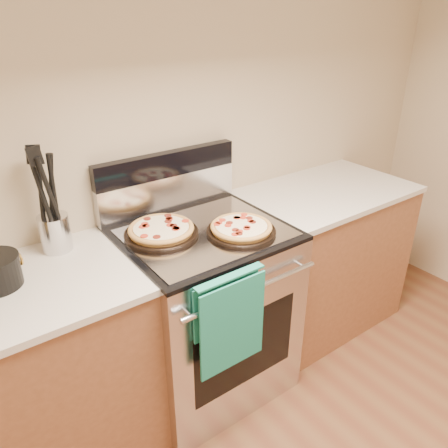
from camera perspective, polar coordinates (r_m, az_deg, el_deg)
wall_back at (r=2.17m, az=-8.30°, el=12.78°), size 4.00×0.00×4.00m
range_body at (r=2.29m, az=-2.55°, el=-11.41°), size 0.76×0.68×0.90m
oven_window at (r=2.08m, az=2.78°, el=-16.00°), size 0.56×0.01×0.40m
cooktop at (r=2.04m, az=-2.81°, el=-1.14°), size 0.76×0.68×0.02m
backsplash_lower at (r=2.24m, az=-7.25°, el=4.12°), size 0.76×0.06×0.18m
backsplash_upper at (r=2.19m, az=-7.48°, el=7.76°), size 0.76×0.06×0.12m
oven_handle at (r=1.84m, az=3.81°, el=-8.58°), size 0.70×0.03×0.03m
dish_towel at (r=1.84m, az=0.75°, el=-12.42°), size 0.32×0.05×0.42m
foil_sheet at (r=2.01m, az=-2.34°, el=-1.13°), size 0.70×0.55×0.01m
cabinet_left at (r=2.10m, az=-24.72°, el=-18.93°), size 1.00×0.62×0.88m
cabinet_right at (r=2.80m, az=12.30°, el=-4.52°), size 1.00×0.62×0.88m
countertop_right at (r=2.60m, az=13.25°, el=4.12°), size 1.02×0.64×0.03m
pepperoni_pizza_back at (r=1.99m, az=-8.20°, el=-0.86°), size 0.41×0.41×0.04m
pepperoni_pizza_front at (r=1.99m, az=2.26°, el=-0.61°), size 0.39×0.39×0.04m
utensil_crock at (r=2.00m, az=-21.18°, el=-1.07°), size 0.15×0.15×0.16m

